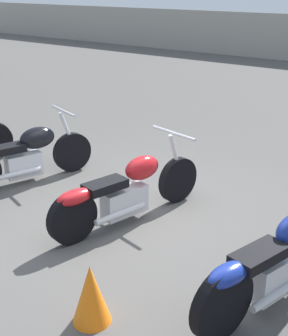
% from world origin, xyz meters
% --- Properties ---
extents(ground_plane, '(60.00, 60.00, 0.00)m').
position_xyz_m(ground_plane, '(0.00, 0.00, 0.00)').
color(ground_plane, '#514F4C').
extents(motorcycle_slot_1, '(0.86, 1.89, 0.95)m').
position_xyz_m(motorcycle_slot_1, '(-1.98, 0.05, 0.40)').
color(motorcycle_slot_1, black).
rests_on(motorcycle_slot_1, ground_plane).
extents(motorcycle_slot_2, '(0.80, 2.14, 0.95)m').
position_xyz_m(motorcycle_slot_2, '(-0.13, -0.02, 0.39)').
color(motorcycle_slot_2, black).
rests_on(motorcycle_slot_2, ground_plane).
extents(motorcycle_slot_3, '(0.79, 2.08, 1.00)m').
position_xyz_m(motorcycle_slot_3, '(1.86, -0.40, 0.42)').
color(motorcycle_slot_3, black).
rests_on(motorcycle_slot_3, ground_plane).
extents(traffic_cone_near, '(0.32, 0.32, 0.53)m').
position_xyz_m(traffic_cone_near, '(0.74, -1.55, 0.27)').
color(traffic_cone_near, orange).
rests_on(traffic_cone_near, ground_plane).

